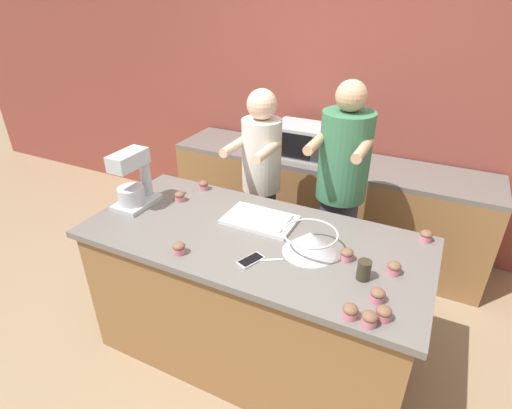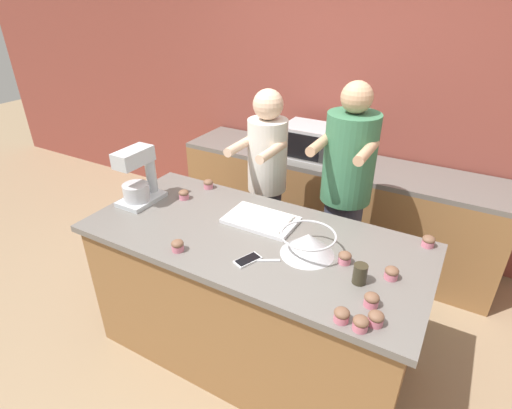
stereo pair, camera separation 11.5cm
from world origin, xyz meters
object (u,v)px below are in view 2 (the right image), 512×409
Objects in this scene: drinking_glass at (360,274)px; cupcake_7 at (391,273)px; cupcake_4 at (184,194)px; cupcake_5 at (376,318)px; cupcake_6 at (208,184)px; cupcake_9 at (372,300)px; cupcake_2 at (428,241)px; cupcake_3 at (361,323)px; person_left at (267,188)px; baking_tray at (261,219)px; microwave_oven at (313,141)px; knife at (256,261)px; stand_mixer at (138,179)px; cupcake_0 at (342,315)px; cupcake_1 at (345,257)px; cupcake_8 at (178,245)px; person_right at (344,202)px; cell_phone at (248,260)px; mixing_bowl at (308,243)px.

drinking_glass reaches higher than cupcake_7.
cupcake_4 is 1.52m from cupcake_5.
cupcake_5 and cupcake_6 have the same top height.
cupcake_6 is 1.00× the size of cupcake_9.
cupcake_5 is at bearing -97.66° from cupcake_2.
cupcake_3 is at bearing -90.23° from cupcake_9.
person_left is 3.74× the size of baking_tray.
knife is (0.37, -1.65, -0.08)m from microwave_oven.
stand_mixer is 1.64m from cupcake_9.
cupcake_1 is (-0.12, 0.41, 0.00)m from cupcake_0.
baking_tray is 0.60m from cupcake_6.
stand_mixer is 1.03m from knife.
cupcake_9 is (0.09, -0.13, -0.02)m from drinking_glass.
cupcake_5 is 1.56m from cupcake_6.
cupcake_7 is at bearing 17.19° from cupcake_8.
cupcake_4 reaches higher than knife.
knife is 2.87× the size of cupcake_8.
cupcake_1 is 0.32m from cupcake_9.
cell_phone is at bearing -102.53° from person_right.
cupcake_2 is at bearing 8.25° from cupcake_4.
mixing_bowl is 4.35× the size of cupcake_5.
cupcake_9 is at bearing -1.00° from cell_phone.
cupcake_3 is (0.98, -1.84, -0.05)m from microwave_oven.
cupcake_8 is at bearing -157.42° from cupcake_1.
cupcake_7 is at bearing -11.05° from baking_tray.
stand_mixer is at bearing -125.19° from cupcake_6.
microwave_oven reaches higher than cupcake_9.
stand_mixer is at bearing -113.60° from microwave_oven.
cupcake_7 is at bearing -6.67° from cupcake_4.
cupcake_1 is 1.00× the size of cupcake_7.
microwave_oven is (0.07, 0.72, 0.16)m from person_left.
person_right is 3.35× the size of microwave_oven.
cupcake_3 is (0.08, -0.01, 0.00)m from cupcake_0.
baking_tray is 0.89m from cupcake_0.
stand_mixer reaches higher than baking_tray.
drinking_glass is at bearing -67.15° from person_right.
cupcake_9 is at bearing -103.11° from cupcake_2.
cupcake_9 is at bearing -65.18° from person_right.
cell_phone is 0.83m from cupcake_4.
cupcake_7 is (0.13, 0.10, -0.02)m from drinking_glass.
cell_phone is at bearing 170.58° from cupcake_5.
cupcake_6 reaches higher than cell_phone.
person_left is 23.31× the size of cupcake_7.
person_right is 4.62× the size of stand_mixer.
cupcake_0 is at bearing -118.41° from cupcake_9.
person_right reaches higher than person_left.
cupcake_9 reaches higher than baking_tray.
stand_mixer is at bearing 168.64° from cupcake_5.
person_left is at bearing -179.87° from person_right.
person_left reaches higher than cupcake_3.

